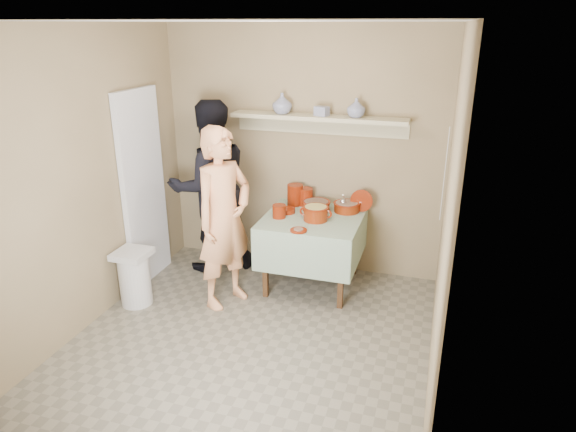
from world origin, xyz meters
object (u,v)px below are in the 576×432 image
(person_helper, at_px, (211,187))
(serving_table, at_px, (313,228))
(person_cook, at_px, (224,219))
(trash_bin, at_px, (135,277))
(cazuela_rice, at_px, (316,212))

(person_helper, relative_size, serving_table, 1.92)
(person_helper, bearing_deg, person_cook, 85.01)
(person_helper, distance_m, trash_bin, 1.24)
(serving_table, distance_m, trash_bin, 1.82)
(person_cook, xyz_separation_m, serving_table, (0.71, 0.58, -0.23))
(person_cook, bearing_deg, cazuela_rice, -32.52)
(person_cook, relative_size, cazuela_rice, 5.29)
(person_cook, xyz_separation_m, person_helper, (-0.45, 0.68, 0.06))
(cazuela_rice, xyz_separation_m, trash_bin, (-1.59, -0.80, -0.56))
(person_cook, distance_m, serving_table, 0.94)
(person_cook, distance_m, person_helper, 0.82)
(trash_bin, bearing_deg, person_helper, 68.54)
(person_helper, bearing_deg, cazuela_rice, 132.91)
(cazuela_rice, bearing_deg, person_cook, -146.83)
(person_helper, height_order, cazuela_rice, person_helper)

